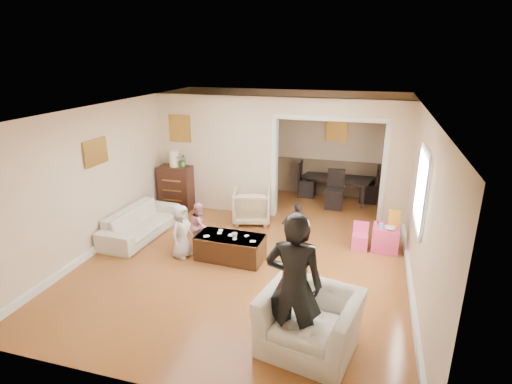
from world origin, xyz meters
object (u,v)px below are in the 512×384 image
(armchair_front, at_px, (310,322))
(coffee_cup, at_px, (235,236))
(dresser, at_px, (176,188))
(table_lamp, at_px, (174,159))
(child_kneel_b, at_px, (200,225))
(adult_person, at_px, (294,286))
(dining_table, at_px, (337,188))
(sofa, at_px, (141,223))
(coffee_table, at_px, (230,247))
(play_table, at_px, (385,238))
(armchair_back, at_px, (252,206))
(child_toddler, at_px, (298,226))
(cyan_cup, at_px, (381,225))
(child_kneel_a, at_px, (182,231))

(armchair_front, xyz_separation_m, coffee_cup, (-1.59, 1.85, 0.11))
(dresser, bearing_deg, table_lamp, 0.00)
(table_lamp, distance_m, child_kneel_b, 2.28)
(table_lamp, height_order, adult_person, adult_person)
(armchair_front, relative_size, dining_table, 0.69)
(sofa, xyz_separation_m, adult_person, (3.53, -2.45, 0.64))
(adult_person, bearing_deg, sofa, -37.72)
(coffee_table, xyz_separation_m, play_table, (2.62, 1.14, 0.01))
(dresser, height_order, play_table, dresser)
(play_table, height_order, dining_table, dining_table)
(armchair_back, bearing_deg, coffee_table, 79.79)
(coffee_cup, relative_size, child_toddler, 0.11)
(coffee_table, height_order, coffee_cup, coffee_cup)
(dresser, height_order, child_toddler, dresser)
(armchair_back, distance_m, dining_table, 2.54)
(coffee_cup, xyz_separation_m, child_kneel_b, (-0.80, 0.35, -0.05))
(sofa, relative_size, adult_person, 1.03)
(sofa, bearing_deg, child_kneel_b, -92.46)
(cyan_cup, height_order, adult_person, adult_person)
(child_kneel_a, bearing_deg, child_kneel_b, -5.36)
(dining_table, bearing_deg, table_lamp, -140.97)
(armchair_back, bearing_deg, child_kneel_a, 54.49)
(dining_table, bearing_deg, play_table, -52.84)
(table_lamp, height_order, coffee_table, table_lamp)
(armchair_front, xyz_separation_m, coffee_table, (-1.69, 1.90, -0.15))
(armchair_front, relative_size, coffee_table, 0.98)
(cyan_cup, relative_size, dining_table, 0.05)
(armchair_front, distance_m, dining_table, 5.59)
(play_table, height_order, child_toddler, child_toddler)
(coffee_cup, distance_m, play_table, 2.80)
(dresser, xyz_separation_m, table_lamp, (0.00, 0.00, 0.69))
(coffee_table, xyz_separation_m, child_kneel_b, (-0.70, 0.30, 0.22))
(dining_table, distance_m, child_kneel_a, 4.50)
(dining_table, height_order, child_kneel_b, child_kneel_b)
(sofa, relative_size, coffee_cup, 19.04)
(child_toddler, bearing_deg, table_lamp, -58.90)
(armchair_front, distance_m, cyan_cup, 3.10)
(play_table, xyz_separation_m, child_toddler, (-1.57, -0.39, 0.21))
(sofa, xyz_separation_m, table_lamp, (0.00, 1.56, 0.92))
(sofa, relative_size, armchair_back, 2.40)
(dining_table, xyz_separation_m, child_kneel_a, (-2.34, -3.83, 0.20))
(armchair_front, bearing_deg, armchair_back, 128.38)
(table_lamp, distance_m, child_kneel_a, 2.54)
(armchair_front, height_order, adult_person, adult_person)
(play_table, height_order, cyan_cup, cyan_cup)
(table_lamp, bearing_deg, armchair_front, -46.33)
(coffee_table, distance_m, child_kneel_a, 0.90)
(table_lamp, xyz_separation_m, child_kneel_a, (1.17, -2.14, -0.71))
(dresser, bearing_deg, armchair_back, -7.99)
(sofa, xyz_separation_m, cyan_cup, (4.54, 0.66, 0.22))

